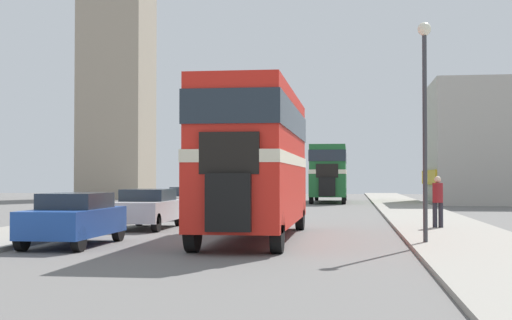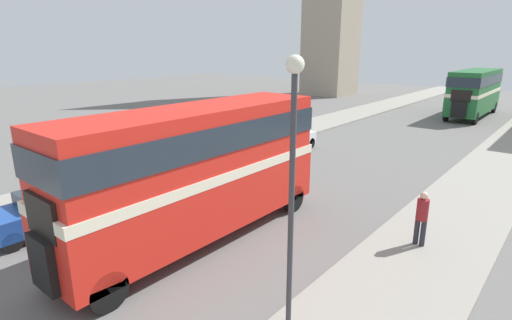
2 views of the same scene
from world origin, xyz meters
The scene contains 11 objects.
ground_plane centered at (0.00, 0.00, 0.00)m, with size 120.00×120.00×0.00m, color slate.
sidewalk_right centered at (6.75, 0.00, 0.06)m, with size 3.50×120.00×0.12m.
sidewalk_left centered at (-6.75, 0.00, 0.06)m, with size 3.50×120.00×0.12m.
double_decker_bus centered at (0.67, 1.22, 2.57)m, with size 2.39×9.78×4.35m.
bus_distant centered at (1.90, 33.07, 2.45)m, with size 2.53×9.69×4.11m.
car_parked_near centered at (-3.89, -1.51, 0.74)m, with size 1.67×3.91×1.41m.
car_parked_mid centered at (-3.76, 4.98, 0.74)m, with size 1.75×4.07×1.42m.
car_parked_far centered at (-3.80, 12.18, 0.74)m, with size 1.68×4.60×1.40m.
pedestrian_walking centered at (6.44, 5.17, 1.11)m, with size 0.35×0.35×1.76m.
street_lamp centered at (5.44, -0.50, 3.96)m, with size 0.36×0.36×5.86m.
church_tower centered at (-16.82, 40.23, 17.13)m, with size 5.84×5.84×33.60m.
Camera 1 is at (3.48, -19.84, 1.83)m, focal length 50.00 mm.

